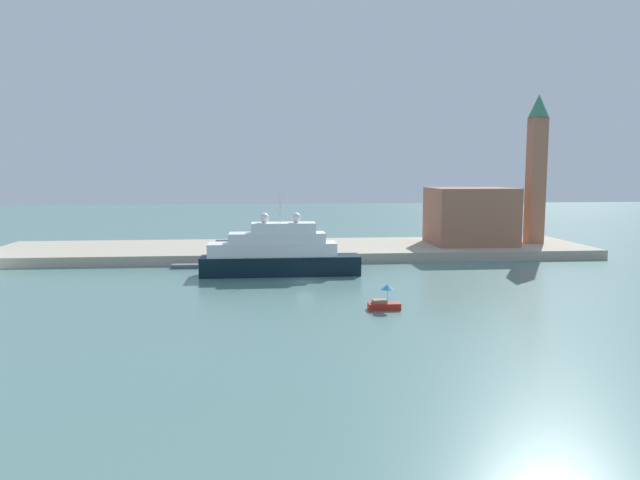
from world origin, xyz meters
The scene contains 10 objects.
ground centered at (0.00, 0.00, 0.00)m, with size 400.00×400.00×0.00m, color slate.
quay_dock centered at (0.00, 27.90, 0.83)m, with size 110.00×23.81×1.66m, color #ADA38E.
large_yacht centered at (-3.71, 6.02, 3.21)m, with size 24.03×4.91×11.91m.
small_motorboat centered at (7.83, -17.73, 1.00)m, with size 3.64×1.64×2.91m.
work_barge centered at (-18.17, 13.78, 0.30)m, with size 5.32×1.83×0.61m, color #595966.
harbor_building centered at (33.72, 27.46, 7.07)m, with size 15.28×12.68×10.81m, color #9E664C.
bell_tower centered at (46.53, 27.52, 17.07)m, with size 3.86×3.86×28.53m.
parked_car centered at (-13.15, 25.80, 2.27)m, with size 4.57×1.81×1.40m.
person_figure centered at (-9.41, 22.52, 2.46)m, with size 0.36×0.36×1.72m.
mooring_bollard centered at (-0.55, 17.20, 1.99)m, with size 0.50×0.50×0.66m, color black.
Camera 1 is at (-5.47, -82.37, 15.73)m, focal length 33.04 mm.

